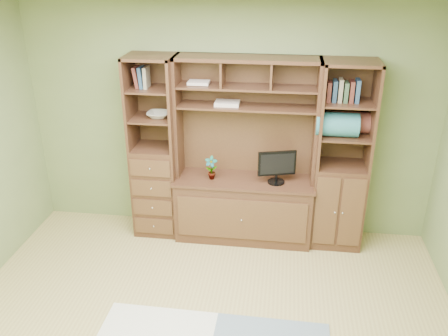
# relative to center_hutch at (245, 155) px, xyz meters

# --- Properties ---
(room) EXTENTS (4.60, 4.10, 2.64)m
(room) POSITION_rel_center_hutch_xyz_m (-0.20, -1.73, 0.28)
(room) COLOR tan
(room) RESTS_ON ground
(center_hutch) EXTENTS (1.54, 0.53, 2.05)m
(center_hutch) POSITION_rel_center_hutch_xyz_m (0.00, 0.00, 0.00)
(center_hutch) COLOR #442717
(center_hutch) RESTS_ON ground
(left_tower) EXTENTS (0.50, 0.45, 2.05)m
(left_tower) POSITION_rel_center_hutch_xyz_m (-1.00, 0.04, 0.00)
(left_tower) COLOR #442717
(left_tower) RESTS_ON ground
(right_tower) EXTENTS (0.55, 0.45, 2.05)m
(right_tower) POSITION_rel_center_hutch_xyz_m (1.02, 0.04, 0.00)
(right_tower) COLOR #442717
(right_tower) RESTS_ON ground
(monitor) EXTENTS (0.45, 0.29, 0.50)m
(monitor) POSITION_rel_center_hutch_xyz_m (0.35, -0.03, -0.04)
(monitor) COLOR black
(monitor) RESTS_ON center_hutch
(orchid) EXTENTS (0.14, 0.09, 0.26)m
(orchid) POSITION_rel_center_hutch_xyz_m (-0.36, -0.03, -0.16)
(orchid) COLOR #B24E3C
(orchid) RESTS_ON center_hutch
(magazines) EXTENTS (0.25, 0.19, 0.04)m
(magazines) POSITION_rel_center_hutch_xyz_m (-0.20, 0.09, 0.54)
(magazines) COLOR beige
(magazines) RESTS_ON center_hutch
(bowl) EXTENTS (0.24, 0.24, 0.06)m
(bowl) POSITION_rel_center_hutch_xyz_m (-0.94, 0.04, 0.39)
(bowl) COLOR beige
(bowl) RESTS_ON left_tower
(blanket_teal) EXTENTS (0.42, 0.25, 0.25)m
(blanket_teal) POSITION_rel_center_hutch_xyz_m (0.93, -0.01, 0.39)
(blanket_teal) COLOR #2B6D73
(blanket_teal) RESTS_ON right_tower
(blanket_red) EXTENTS (0.40, 0.22, 0.22)m
(blanket_red) POSITION_rel_center_hutch_xyz_m (1.08, 0.12, 0.38)
(blanket_red) COLOR brown
(blanket_red) RESTS_ON right_tower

